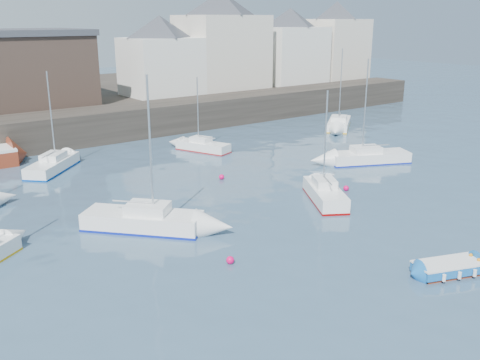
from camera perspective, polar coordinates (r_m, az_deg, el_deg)
water at (r=26.91m, az=15.88°, el=-9.00°), size 220.00×220.00×0.00m
quay_wall at (r=53.87m, az=-15.07°, el=5.67°), size 90.00×5.00×3.00m
land_strip at (r=70.68m, az=-20.78°, el=7.64°), size 90.00×32.00×2.80m
bldg_east_a at (r=68.86m, az=-1.96°, el=14.69°), size 13.36×13.36×11.80m
bldg_east_b at (r=75.43m, az=5.32°, el=14.11°), size 11.88×11.88×9.95m
bldg_east_c at (r=81.75m, az=10.14°, el=14.49°), size 11.14×11.14×10.95m
bldg_east_d at (r=63.71m, az=-8.46°, el=13.04°), size 11.14×11.14×8.95m
warehouse at (r=58.94m, az=-24.01°, el=10.77°), size 16.40×10.40×7.60m
blue_dinghy at (r=26.98m, az=21.35°, el=-8.68°), size 3.55×2.46×0.62m
sailboat_b at (r=30.65m, az=-10.27°, el=-4.21°), size 6.09×6.45×8.66m
sailboat_c at (r=35.17m, az=9.04°, el=-1.40°), size 4.28×5.54×7.14m
sailboat_d at (r=45.28m, az=13.57°, el=2.43°), size 6.88×4.72×8.42m
sailboat_f at (r=48.08m, az=-3.98°, el=3.64°), size 3.34×5.27×6.55m
sailboat_g at (r=59.34m, az=10.51°, el=5.96°), size 6.57×5.83×8.47m
sailboat_h at (r=44.17m, az=-19.35°, el=1.56°), size 5.53×5.54×7.64m
buoy_near at (r=26.35m, az=-1.05°, el=-8.89°), size 0.40×0.40×0.40m
buoy_mid at (r=37.74m, az=11.23°, el=-1.11°), size 0.38×0.38×0.38m
buoy_far at (r=39.62m, az=-1.98°, el=0.08°), size 0.39×0.39×0.39m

